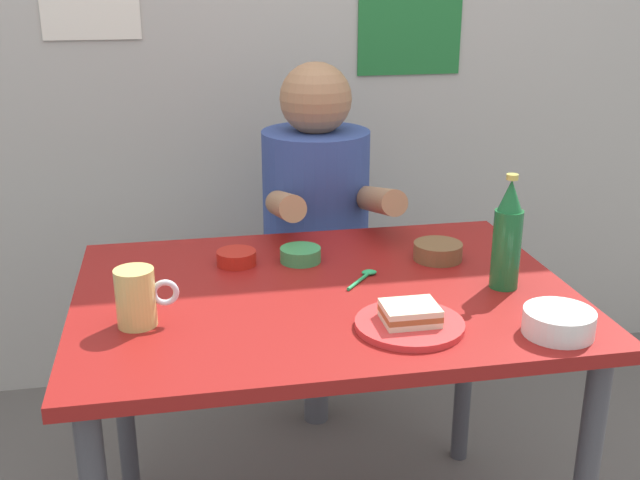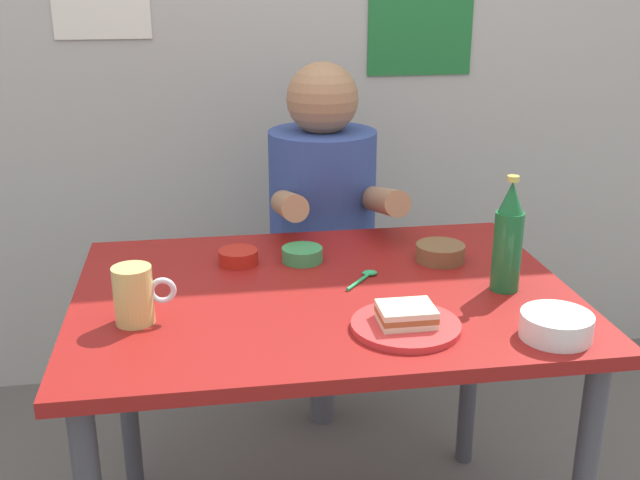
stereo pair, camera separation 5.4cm
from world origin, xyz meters
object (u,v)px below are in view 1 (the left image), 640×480
at_px(dining_table, 324,327).
at_px(beer_bottle, 507,237).
at_px(plate_orange, 410,324).
at_px(rice_bowl_white, 559,321).
at_px(stool, 316,324).
at_px(person_seated, 316,199).
at_px(beer_mug, 137,297).
at_px(sandwich, 410,313).

xyz_separation_m(dining_table, beer_bottle, (0.40, -0.06, 0.21)).
height_order(dining_table, plate_orange, plate_orange).
height_order(plate_orange, rice_bowl_white, rice_bowl_white).
relative_size(stool, person_seated, 0.63).
relative_size(beer_mug, rice_bowl_white, 0.90).
distance_m(stool, beer_bottle, 0.91).
distance_m(person_seated, beer_mug, 0.88).
bearing_deg(person_seated, stool, 90.00).
bearing_deg(person_seated, sandwich, -87.79).
bearing_deg(plate_orange, person_seated, 92.21).
bearing_deg(person_seated, dining_table, -98.98).
xyz_separation_m(stool, sandwich, (0.03, -0.85, 0.42)).
distance_m(dining_table, stool, 0.70).
xyz_separation_m(beer_bottle, rice_bowl_white, (0.01, -0.24, -0.09)).
bearing_deg(stool, rice_bowl_white, -71.59).
distance_m(plate_orange, beer_bottle, 0.33).
bearing_deg(beer_bottle, sandwich, -148.99).
xyz_separation_m(sandwich, beer_bottle, (0.27, 0.16, 0.09)).
height_order(stool, beer_mug, beer_mug).
bearing_deg(beer_mug, stool, 55.91).
height_order(dining_table, rice_bowl_white, rice_bowl_white).
height_order(sandwich, rice_bowl_white, same).
distance_m(plate_orange, beer_mug, 0.55).
xyz_separation_m(dining_table, beer_mug, (-0.40, -0.11, 0.15)).
xyz_separation_m(sandwich, beer_mug, (-0.53, 0.12, 0.03)).
relative_size(dining_table, beer_bottle, 4.20).
xyz_separation_m(person_seated, beer_bottle, (0.30, -0.68, 0.09)).
xyz_separation_m(dining_table, person_seated, (0.10, 0.62, 0.12)).
xyz_separation_m(person_seated, sandwich, (0.03, -0.84, 0.01)).
distance_m(dining_table, rice_bowl_white, 0.52).
relative_size(plate_orange, beer_bottle, 0.84).
bearing_deg(beer_mug, beer_bottle, 3.34).
relative_size(dining_table, sandwich, 10.00).
relative_size(stool, beer_mug, 3.57).
xyz_separation_m(dining_table, stool, (0.10, 0.63, -0.30)).
relative_size(plate_orange, rice_bowl_white, 1.57).
bearing_deg(stool, beer_bottle, -66.37).
relative_size(person_seated, beer_bottle, 2.75).
relative_size(sandwich, beer_mug, 0.87).
bearing_deg(person_seated, plate_orange, -87.79).
relative_size(dining_table, rice_bowl_white, 7.86).
bearing_deg(sandwich, person_seated, 92.21).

